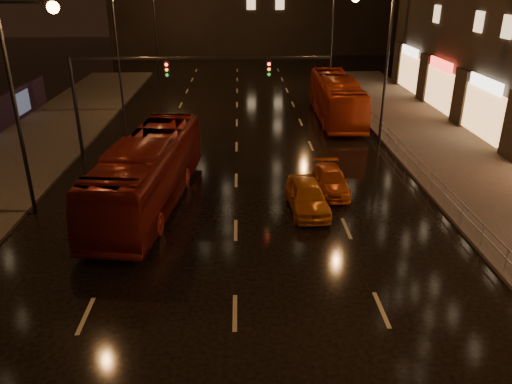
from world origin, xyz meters
TOP-DOWN VIEW (x-y plane):
  - ground at (0.00, 20.00)m, footprint 140.00×140.00m
  - sidewalk_right at (13.50, 15.00)m, footprint 7.00×70.00m
  - traffic_signal at (-5.06, 20.00)m, footprint 15.31×0.32m
  - railing_right at (10.20, 18.00)m, footprint 0.05×56.00m
  - bus_red at (-4.25, 12.98)m, footprint 4.26×12.41m
  - bus_curb at (7.87, 28.93)m, footprint 3.10×12.14m
  - taxi_near at (3.45, 12.00)m, footprint 1.99×4.42m
  - taxi_far at (4.98, 14.31)m, footprint 1.71×4.10m

SIDE VIEW (x-z plane):
  - ground at x=0.00m, z-range 0.00..0.00m
  - sidewalk_right at x=13.50m, z-range 0.00..0.15m
  - taxi_far at x=4.98m, z-range 0.00..1.18m
  - taxi_near at x=3.45m, z-range 0.00..1.47m
  - railing_right at x=10.20m, z-range 0.40..1.40m
  - bus_curb at x=7.87m, z-range 0.00..3.37m
  - bus_red at x=-4.25m, z-range 0.00..3.39m
  - traffic_signal at x=-5.06m, z-range 1.64..7.84m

